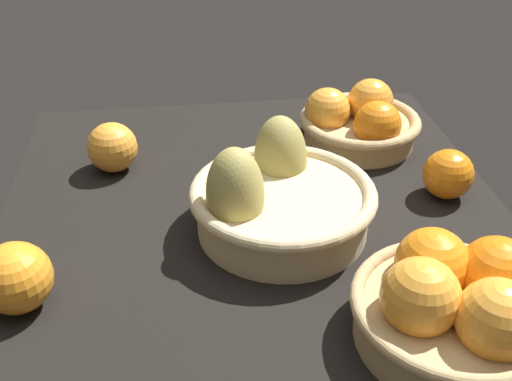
{
  "coord_description": "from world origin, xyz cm",
  "views": [
    {
      "loc": [
        66.51,
        -9.14,
        52.69
      ],
      "look_at": [
        -3.87,
        -0.05,
        7.0
      ],
      "focal_mm": 42.81,
      "sensor_mm": 36.0,
      "label": 1
    }
  ],
  "objects": [
    {
      "name": "market_tray",
      "position": [
        0.0,
        0.0,
        1.5
      ],
      "size": [
        84.0,
        72.0,
        3.0
      ],
      "primitive_type": "cube",
      "color": "black",
      "rests_on": "ground"
    },
    {
      "name": "loose_orange_back_gap",
      "position": [
        10.98,
        -29.34,
        7.17
      ],
      "size": [
        8.34,
        8.34,
        8.34
      ],
      "primitive_type": "sphere",
      "color": "orange",
      "rests_on": "market_tray"
    },
    {
      "name": "basket_far_right",
      "position": [
        22.02,
        17.82,
        7.8
      ],
      "size": [
        21.78,
        21.78,
        11.32
      ],
      "color": "tan",
      "rests_on": "market_tray"
    },
    {
      "name": "loose_orange_side_gap",
      "position": [
        -5.15,
        28.34,
        6.67
      ],
      "size": [
        7.34,
        7.34,
        7.34
      ],
      "primitive_type": "sphere",
      "color": "orange",
      "rests_on": "market_tray"
    },
    {
      "name": "basket_far_left",
      "position": [
        -22.78,
        19.81,
        7.06
      ],
      "size": [
        20.35,
        20.35,
        10.55
      ],
      "color": "tan",
      "rests_on": "market_tray"
    },
    {
      "name": "loose_orange_front_gap",
      "position": [
        -19.23,
        -20.68,
        6.91
      ],
      "size": [
        7.82,
        7.82,
        7.82
      ],
      "primitive_type": "sphere",
      "color": "#F49E33",
      "rests_on": "market_tray"
    },
    {
      "name": "basket_center_pears",
      "position": [
        -0.46,
        2.36,
        7.58
      ],
      "size": [
        25.47,
        24.98,
        14.36
      ],
      "color": "#D3BC8C",
      "rests_on": "market_tray"
    }
  ]
}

